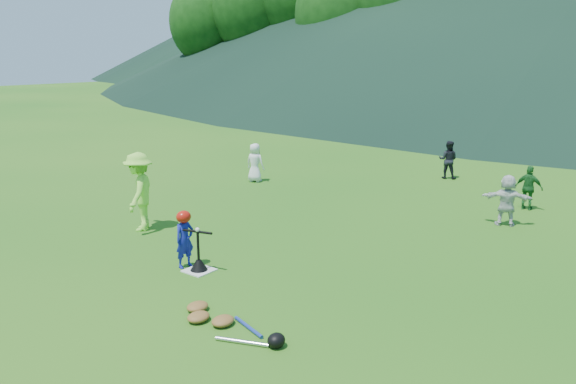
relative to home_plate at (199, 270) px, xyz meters
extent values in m
plane|color=#1E5E15|center=(0.00, 0.00, -0.01)|extent=(120.00, 120.00, 0.00)
cube|color=silver|center=(0.00, 0.00, 0.00)|extent=(0.45, 0.45, 0.02)
sphere|color=white|center=(0.00, 0.00, 0.73)|extent=(0.08, 0.08, 0.08)
imported|color=#151D92|center=(-0.33, 0.00, 0.48)|extent=(0.28, 0.39, 0.98)
imported|color=#9DF548|center=(-2.67, 0.90, 0.81)|extent=(1.12, 1.22, 1.64)
imported|color=white|center=(-3.75, 5.83, 0.55)|extent=(0.59, 0.44, 1.11)
imported|color=black|center=(0.51, 9.63, 0.55)|extent=(0.64, 0.55, 1.13)
imported|color=#1C5F25|center=(3.36, 7.48, 0.52)|extent=(0.63, 0.27, 1.06)
imported|color=silver|center=(3.33, 5.87, 0.55)|extent=(1.09, 0.67, 1.12)
cone|color=black|center=(0.00, 0.00, 0.10)|extent=(0.30, 0.30, 0.18)
cylinder|color=black|center=(0.00, 0.00, 0.44)|extent=(0.04, 0.04, 0.50)
ellipsoid|color=#B3160B|center=(-0.33, 0.00, 0.89)|extent=(0.24, 0.26, 0.22)
cylinder|color=black|center=(-0.03, 0.00, 0.69)|extent=(0.62, 0.15, 0.07)
ellipsoid|color=olive|center=(1.35, -1.30, 0.05)|extent=(0.28, 0.34, 0.13)
ellipsoid|color=olive|center=(1.70, -1.18, 0.05)|extent=(0.28, 0.34, 0.13)
ellipsoid|color=olive|center=(1.10, -1.08, 0.05)|extent=(0.28, 0.34, 0.13)
cylinder|color=silver|center=(2.25, -1.40, 0.02)|extent=(0.69, 0.32, 0.06)
cylinder|color=#263FA5|center=(2.05, -1.05, 0.02)|extent=(0.66, 0.26, 0.05)
ellipsoid|color=black|center=(2.65, -1.20, 0.08)|extent=(0.22, 0.24, 0.19)
cube|color=gray|center=(0.00, 28.00, 0.59)|extent=(70.00, 0.03, 1.20)
cube|color=yellow|center=(0.00, 28.00, 1.23)|extent=(70.00, 0.08, 0.08)
cylinder|color=gray|center=(-35.00, 28.00, 0.59)|extent=(0.07, 0.07, 1.30)
cylinder|color=gray|center=(0.00, 28.00, 0.59)|extent=(0.07, 0.07, 1.30)
cylinder|color=#382314|center=(-32.00, 32.00, 1.56)|extent=(0.56, 0.56, 3.15)
ellipsoid|color=#164711|center=(-32.00, 32.00, 6.56)|extent=(6.84, 6.84, 7.87)
cylinder|color=#382314|center=(-27.20, 33.50, 1.86)|extent=(0.56, 0.56, 3.74)
ellipsoid|color=#164711|center=(-27.20, 33.50, 7.80)|extent=(8.13, 8.13, 9.35)
cylinder|color=#382314|center=(-22.40, 35.00, 2.16)|extent=(0.56, 0.56, 4.34)
cylinder|color=#382314|center=(-17.60, 32.00, 1.58)|extent=(0.56, 0.56, 3.18)
ellipsoid|color=#164711|center=(-17.60, 32.00, 6.63)|extent=(6.92, 6.92, 7.95)
cylinder|color=#382314|center=(-12.80, 33.50, 1.88)|extent=(0.56, 0.56, 3.78)
cylinder|color=#382314|center=(-8.00, 35.00, 2.18)|extent=(0.56, 0.56, 4.38)
cylinder|color=#382314|center=(-3.20, 32.00, 1.60)|extent=(0.56, 0.56, 3.22)
ellipsoid|color=#164711|center=(-3.20, 32.00, 6.71)|extent=(6.99, 6.99, 8.04)
cone|color=black|center=(-45.00, 76.00, 9.99)|extent=(80.00, 80.00, 20.00)
camera|label=1|loc=(6.66, -6.20, 3.59)|focal=35.00mm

